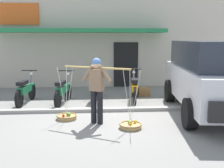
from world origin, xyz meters
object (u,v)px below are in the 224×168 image
Objects in this scene: motorcycle_second_in_row at (63,91)px; motorcycle_third_in_row at (96,87)px; wooden_crate at (144,91)px; fruit_basket_left_side at (131,125)px; fruit_basket_right_side at (67,116)px; motorcycle_nearest_shop at (25,90)px; parked_truck at (212,75)px; fruit_vendor at (97,86)px; motorcycle_end_of_row at (134,88)px.

motorcycle_second_in_row is 1.25m from motorcycle_third_in_row.
motorcycle_third_in_row is 4.13× the size of wooden_crate.
motorcycle_second_in_row is 0.99× the size of motorcycle_third_in_row.
fruit_basket_left_side is 0.80× the size of motorcycle_third_in_row.
fruit_basket_right_side is 3.30× the size of wooden_crate.
motorcycle_nearest_shop is at bearing 129.11° from fruit_basket_right_side.
motorcycle_second_in_row is (-0.28, 1.76, 0.38)m from fruit_basket_right_side.
motorcycle_second_in_row is 0.36× the size of parked_truck.
fruit_basket_right_side is (-0.81, 0.44, -0.90)m from fruit_vendor.
motorcycle_third_in_row is 1.35m from motorcycle_end_of_row.
motorcycle_second_in_row is 3.18m from wooden_crate.
motorcycle_nearest_shop is 2.41m from motorcycle_third_in_row.
parked_truck reaches higher than fruit_vendor.
motorcycle_nearest_shop is at bearing -176.94° from motorcycle_end_of_row.
motorcycle_second_in_row is 0.99× the size of motorcycle_end_of_row.
fruit_basket_left_side reaches higher than motorcycle_second_in_row.
fruit_vendor is 3.44m from parked_truck.
motorcycle_end_of_row reaches higher than wooden_crate.
motorcycle_second_in_row is at bearing 162.40° from parked_truck.
fruit_vendor reaches higher than motorcycle_end_of_row.
fruit_basket_right_side is at bearing -132.54° from wooden_crate.
fruit_basket_left_side is 0.80× the size of motorcycle_second_in_row.
fruit_basket_right_side is at bearing -175.22° from parked_truck.
motorcycle_third_in_row is (0.84, 2.31, 0.38)m from fruit_basket_right_side.
motorcycle_nearest_shop is at bearing -170.00° from motorcycle_third_in_row.
motorcycle_third_in_row is (0.02, 2.75, -0.53)m from fruit_vendor.
fruit_vendor is 0.34× the size of parked_truck.
motorcycle_nearest_shop is 1.00× the size of motorcycle_end_of_row.
fruit_basket_right_side is at bearing -109.92° from motorcycle_third_in_row.
motorcycle_nearest_shop and motorcycle_end_of_row have the same top height.
motorcycle_third_in_row is 1.00× the size of motorcycle_end_of_row.
fruit_basket_left_side and fruit_basket_right_side have the same top height.
fruit_basket_right_side is at bearing -50.89° from motorcycle_nearest_shop.
motorcycle_third_in_row is at bearing 89.48° from fruit_vendor.
fruit_vendor reaches higher than wooden_crate.
fruit_basket_right_side is (-1.63, 0.88, 0.00)m from fruit_basket_left_side.
motorcycle_second_in_row reaches higher than wooden_crate.
motorcycle_end_of_row is at bearing 7.80° from motorcycle_second_in_row.
motorcycle_end_of_row is at bearing -9.41° from motorcycle_third_in_row.
motorcycle_second_in_row is at bearing 99.01° from fruit_basket_right_side.
wooden_crate is at bearing 17.99° from motorcycle_third_in_row.
fruit_basket_left_side is at bearing -76.08° from motorcycle_third_in_row.
motorcycle_end_of_row is at bearing 61.80° from fruit_vendor.
motorcycle_third_in_row is 3.92m from parked_truck.
motorcycle_third_in_row is (-0.79, 3.20, 0.38)m from fruit_basket_left_side.
fruit_vendor is 3.91m from wooden_crate.
parked_truck is (4.16, 0.35, 1.05)m from fruit_basket_right_side.
motorcycle_end_of_row is 0.37× the size of parked_truck.
motorcycle_second_in_row is 4.71m from parked_truck.
fruit_basket_left_side is 0.80× the size of motorcycle_nearest_shop.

